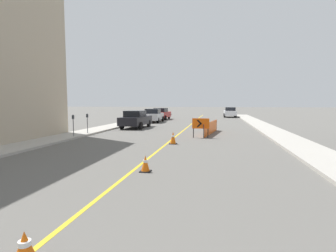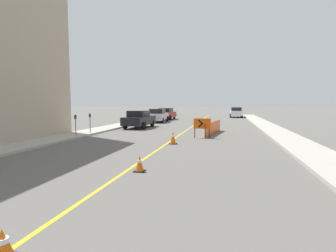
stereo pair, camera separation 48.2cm
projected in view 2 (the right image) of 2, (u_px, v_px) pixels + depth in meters
The scene contains 14 objects.
lane_stripe at pixel (188, 129), 22.90m from camera, with size 0.12×55.05×0.01m.
sidewalk_left at pixel (113, 127), 24.44m from camera, with size 2.05×55.05×0.13m.
sidewalk_right at pixel (274, 130), 21.35m from camera, with size 2.05×55.05×0.13m.
traffic_cone_second at pixel (2, 245), 3.78m from camera, with size 0.42×0.42×0.49m.
traffic_cone_third at pixel (140, 163), 8.76m from camera, with size 0.36×0.36×0.55m.
traffic_cone_fourth at pixel (173, 138), 14.61m from camera, with size 0.42×0.42×0.70m.
arrow_barricade_primary at pixel (202, 124), 17.08m from camera, with size 1.12×0.10×1.28m.
safety_mesh_fence at pixel (213, 128), 19.32m from camera, with size 0.83×5.16×0.91m.
parked_car_curb_near at pixel (139, 119), 23.98m from camera, with size 1.98×4.37×1.59m.
parked_car_curb_mid at pixel (158, 115), 31.04m from camera, with size 1.96×4.36×1.59m.
parked_car_curb_far at pixel (166, 114), 35.93m from camera, with size 2.04×4.39×1.59m.
parked_car_opposite_side at pixel (236, 112), 41.43m from camera, with size 1.95×4.34×1.59m.
parking_meter_near_curb at pixel (75, 121), 17.10m from camera, with size 0.12×0.11×1.41m.
parking_meter_far_curb at pixel (90, 119), 18.91m from camera, with size 0.12×0.11×1.41m.
Camera 2 is at (3.28, 4.90, 2.30)m, focal length 28.00 mm.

